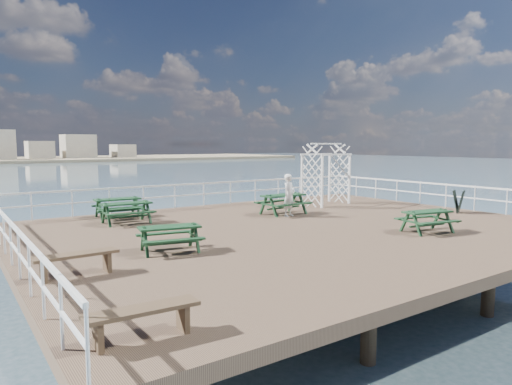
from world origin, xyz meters
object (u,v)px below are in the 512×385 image
(trellis_arbor, at_px, (326,177))
(person, at_px, (289,195))
(picnic_table_a, at_px, (126,208))
(picnic_table_e, at_px, (427,217))
(picnic_table_c, at_px, (283,200))
(flat_bench_near, at_px, (76,259))
(picnic_table_d, at_px, (170,233))
(picnic_table_b, at_px, (118,203))
(flat_bench_far, at_px, (142,316))

(trellis_arbor, xyz_separation_m, person, (-3.71, -1.80, -0.45))
(picnic_table_a, height_order, picnic_table_e, picnic_table_a)
(picnic_table_c, height_order, trellis_arbor, trellis_arbor)
(flat_bench_near, bearing_deg, person, 21.61)
(picnic_table_d, xyz_separation_m, flat_bench_near, (-2.65, -1.00, -0.12))
(picnic_table_b, distance_m, picnic_table_d, 6.68)
(picnic_table_b, relative_size, person, 1.06)
(picnic_table_d, bearing_deg, picnic_table_a, 95.26)
(flat_bench_far, bearing_deg, trellis_arbor, 39.71)
(person, bearing_deg, picnic_table_c, 57.38)
(picnic_table_e, relative_size, trellis_arbor, 0.63)
(picnic_table_c, xyz_separation_m, flat_bench_near, (-9.27, -4.49, -0.21))
(flat_bench_near, bearing_deg, picnic_table_c, 24.28)
(flat_bench_near, bearing_deg, trellis_arbor, 22.42)
(flat_bench_near, bearing_deg, picnic_table_a, 60.61)
(picnic_table_c, relative_size, person, 1.16)
(picnic_table_e, relative_size, person, 1.09)
(picnic_table_a, height_order, trellis_arbor, trellis_arbor)
(person, bearing_deg, trellis_arbor, 10.16)
(picnic_table_b, relative_size, flat_bench_far, 1.05)
(picnic_table_a, bearing_deg, picnic_table_c, -12.69)
(picnic_table_a, distance_m, flat_bench_far, 10.48)
(picnic_table_d, relative_size, trellis_arbor, 0.63)
(trellis_arbor, height_order, person, trellis_arbor)
(picnic_table_c, distance_m, picnic_table_d, 7.49)
(flat_bench_near, relative_size, flat_bench_far, 1.05)
(picnic_table_a, relative_size, picnic_table_b, 1.00)
(flat_bench_far, bearing_deg, picnic_table_e, 16.66)
(trellis_arbor, bearing_deg, picnic_table_b, 158.42)
(picnic_table_e, distance_m, flat_bench_near, 10.82)
(picnic_table_c, relative_size, picnic_table_e, 1.06)
(picnic_table_a, bearing_deg, flat_bench_far, -106.25)
(picnic_table_a, distance_m, picnic_table_d, 5.05)
(picnic_table_a, relative_size, picnic_table_e, 0.97)
(picnic_table_a, xyz_separation_m, picnic_table_e, (7.57, -7.31, -0.04))
(picnic_table_c, bearing_deg, picnic_table_a, 163.06)
(picnic_table_b, bearing_deg, flat_bench_near, -111.01)
(picnic_table_c, relative_size, flat_bench_near, 1.10)
(flat_bench_near, bearing_deg, picnic_table_b, 64.60)
(picnic_table_e, bearing_deg, flat_bench_far, -155.22)
(picnic_table_a, height_order, person, person)
(trellis_arbor, bearing_deg, picnic_table_d, -165.11)
(picnic_table_d, height_order, picnic_table_e, picnic_table_e)
(picnic_table_e, distance_m, trellis_arbor, 7.32)
(picnic_table_a, relative_size, picnic_table_c, 0.91)
(flat_bench_far, height_order, person, person)
(picnic_table_b, xyz_separation_m, picnic_table_c, (5.90, -3.14, 0.05))
(picnic_table_e, bearing_deg, person, 118.52)
(picnic_table_d, relative_size, flat_bench_near, 1.02)
(picnic_table_a, distance_m, picnic_table_b, 1.63)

